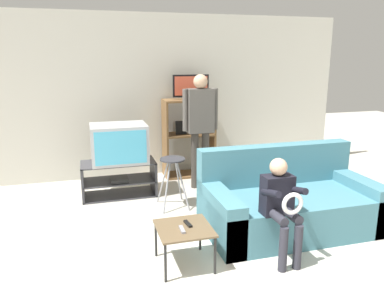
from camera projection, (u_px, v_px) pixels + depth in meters
name	position (u px, v px, depth m)	size (l,w,h in m)	color
wall_back	(157.00, 96.00, 6.08)	(6.40, 0.06, 2.60)	beige
tv_stand	(119.00, 179.00, 5.29)	(1.02, 0.48, 0.49)	#38383D
television_main	(119.00, 143.00, 5.19)	(0.76, 0.56, 0.53)	#B2B2B7
media_shelf	(189.00, 137.00, 6.11)	(0.82, 0.40, 1.27)	brown
television_flat	(191.00, 88.00, 5.93)	(0.58, 0.20, 0.39)	black
folding_stool	(173.00, 169.00, 4.84)	(0.36, 0.43, 0.66)	#99999E
snack_table	(184.00, 231.00, 3.49)	(0.51, 0.51, 0.39)	brown
remote_control_black	(188.00, 224.00, 3.54)	(0.04, 0.14, 0.02)	black
remote_control_white	(182.00, 230.00, 3.42)	(0.04, 0.14, 0.02)	gray
couch	(288.00, 203.00, 4.28)	(1.93, 0.99, 0.91)	teal
person_standing_adult	(200.00, 120.00, 5.45)	(0.53, 0.20, 1.69)	#3D3833
person_seated_child	(281.00, 201.00, 3.56)	(0.33, 0.43, 1.00)	#2D2D38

